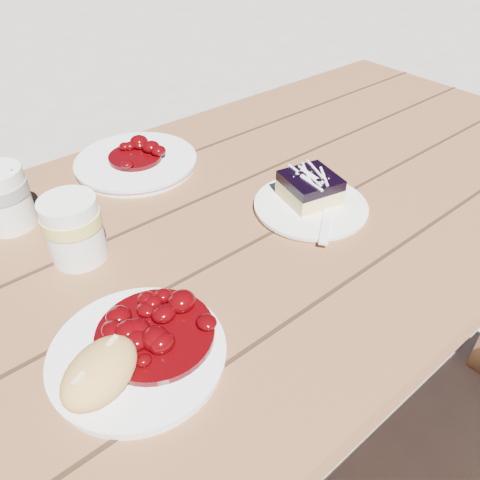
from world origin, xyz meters
TOP-DOWN VIEW (x-y plane):
  - ground at (0.00, 0.00)m, footprint 60.00×60.00m
  - picnic_table at (0.00, -0.00)m, footprint 2.00×1.55m
  - main_plate at (-0.15, -0.16)m, footprint 0.22×0.22m
  - goulash_stew at (-0.12, -0.16)m, footprint 0.15×0.15m
  - bread_roll at (-0.21, -0.18)m, footprint 0.12×0.11m
  - dessert_plate at (0.25, -0.07)m, footprint 0.20×0.20m
  - blueberry_cake at (0.26, -0.06)m, footprint 0.11×0.11m
  - fork_dessert at (0.23, -0.13)m, footprint 0.14×0.12m
  - coffee_cup at (-0.17, 0.23)m, footprint 0.09×0.09m
  - second_plate at (0.09, 0.27)m, footprint 0.24×0.24m
  - second_stew at (0.09, 0.27)m, footprint 0.11×0.11m
  - second_cup at (-0.12, 0.07)m, footprint 0.09×0.09m

SIDE VIEW (x-z plane):
  - ground at x=0.00m, z-range 0.00..0.00m
  - picnic_table at x=0.00m, z-range 0.21..0.96m
  - dessert_plate at x=0.25m, z-range 0.75..0.76m
  - main_plate at x=-0.15m, z-range 0.75..0.77m
  - second_plate at x=0.09m, z-range 0.75..0.77m
  - fork_dessert at x=0.23m, z-range 0.76..0.76m
  - blueberry_cake at x=0.26m, z-range 0.76..0.81m
  - goulash_stew at x=-0.12m, z-range 0.77..0.81m
  - second_stew at x=0.09m, z-range 0.77..0.81m
  - bread_roll at x=-0.21m, z-range 0.77..0.82m
  - coffee_cup at x=-0.17m, z-range 0.75..0.86m
  - second_cup at x=-0.12m, z-range 0.75..0.86m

